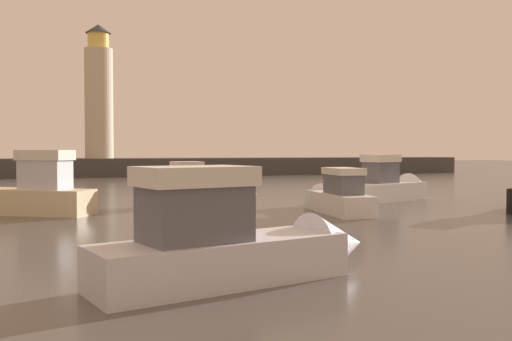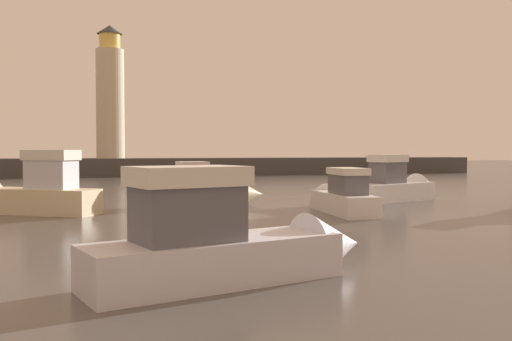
{
  "view_description": "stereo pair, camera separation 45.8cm",
  "coord_description": "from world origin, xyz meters",
  "px_view_note": "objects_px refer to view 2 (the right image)",
  "views": [
    {
      "loc": [
        -6.55,
        -2.56,
        2.92
      ],
      "look_at": [
        -1.33,
        14.91,
        2.27
      ],
      "focal_mm": 39.98,
      "sensor_mm": 36.0,
      "label": 1
    },
    {
      "loc": [
        -6.11,
        -2.68,
        2.92
      ],
      "look_at": [
        -1.33,
        14.91,
        2.27
      ],
      "focal_mm": 39.98,
      "sensor_mm": 36.0,
      "label": 2
    }
  ],
  "objects_px": {
    "motorboat_1": "(29,193)",
    "motorboat_4": "(215,192)",
    "motorboat_6": "(401,187)",
    "motorboat_2": "(240,243)",
    "lighthouse": "(110,96)",
    "motorboat_3": "(339,197)"
  },
  "relations": [
    {
      "from": "motorboat_2",
      "to": "motorboat_4",
      "type": "distance_m",
      "value": 17.39
    },
    {
      "from": "motorboat_4",
      "to": "lighthouse",
      "type": "bearing_deg",
      "value": 97.2
    },
    {
      "from": "motorboat_1",
      "to": "motorboat_4",
      "type": "height_order",
      "value": "motorboat_1"
    },
    {
      "from": "motorboat_1",
      "to": "motorboat_4",
      "type": "xyz_separation_m",
      "value": [
        9.0,
        1.45,
        -0.25
      ]
    },
    {
      "from": "lighthouse",
      "to": "motorboat_2",
      "type": "distance_m",
      "value": 55.35
    },
    {
      "from": "motorboat_3",
      "to": "motorboat_4",
      "type": "height_order",
      "value": "motorboat_4"
    },
    {
      "from": "motorboat_4",
      "to": "motorboat_3",
      "type": "bearing_deg",
      "value": -42.07
    },
    {
      "from": "motorboat_3",
      "to": "lighthouse",
      "type": "bearing_deg",
      "value": 103.14
    },
    {
      "from": "lighthouse",
      "to": "motorboat_1",
      "type": "bearing_deg",
      "value": -96.25
    },
    {
      "from": "motorboat_1",
      "to": "motorboat_4",
      "type": "relative_size",
      "value": 1.11
    },
    {
      "from": "lighthouse",
      "to": "motorboat_3",
      "type": "height_order",
      "value": "lighthouse"
    },
    {
      "from": "motorboat_1",
      "to": "motorboat_6",
      "type": "xyz_separation_m",
      "value": [
        20.28,
        1.94,
        -0.16
      ]
    },
    {
      "from": "lighthouse",
      "to": "motorboat_2",
      "type": "bearing_deg",
      "value": -87.94
    },
    {
      "from": "motorboat_2",
      "to": "motorboat_6",
      "type": "distance_m",
      "value": 22.56
    },
    {
      "from": "motorboat_1",
      "to": "motorboat_2",
      "type": "height_order",
      "value": "motorboat_1"
    },
    {
      "from": "motorboat_6",
      "to": "motorboat_2",
      "type": "bearing_deg",
      "value": -128.51
    },
    {
      "from": "lighthouse",
      "to": "motorboat_2",
      "type": "height_order",
      "value": "lighthouse"
    },
    {
      "from": "motorboat_1",
      "to": "motorboat_2",
      "type": "distance_m",
      "value": 16.9
    },
    {
      "from": "motorboat_3",
      "to": "motorboat_6",
      "type": "height_order",
      "value": "motorboat_6"
    },
    {
      "from": "lighthouse",
      "to": "motorboat_6",
      "type": "xyz_separation_m",
      "value": [
        16.01,
        -37.04,
        -8.37
      ]
    },
    {
      "from": "motorboat_6",
      "to": "motorboat_1",
      "type": "bearing_deg",
      "value": -174.55
    },
    {
      "from": "motorboat_3",
      "to": "motorboat_4",
      "type": "relative_size",
      "value": 1.04
    }
  ]
}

